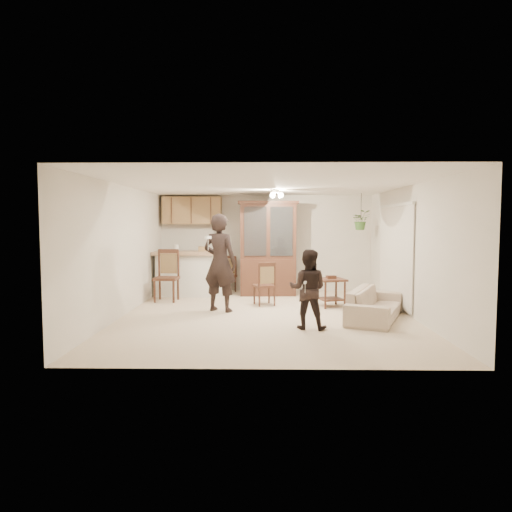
{
  "coord_description": "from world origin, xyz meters",
  "views": [
    {
      "loc": [
        -0.04,
        -8.7,
        1.79
      ],
      "look_at": [
        -0.2,
        0.4,
        1.12
      ],
      "focal_mm": 32.0,
      "sensor_mm": 36.0,
      "label": 1
    }
  ],
  "objects_px": {
    "adult": "(220,267)",
    "chair_hutch_right": "(264,293)",
    "china_hutch": "(268,249)",
    "child": "(308,289)",
    "chair_bar": "(166,287)",
    "side_table": "(331,292)",
    "chair_hutch_left": "(226,282)",
    "sofa": "(375,300)"
  },
  "relations": [
    {
      "from": "chair_bar",
      "to": "chair_hutch_right",
      "type": "xyz_separation_m",
      "value": [
        2.23,
        -0.44,
        -0.07
      ]
    },
    {
      "from": "sofa",
      "to": "chair_bar",
      "type": "relative_size",
      "value": 1.59
    },
    {
      "from": "side_table",
      "to": "chair_hutch_right",
      "type": "distance_m",
      "value": 1.43
    },
    {
      "from": "adult",
      "to": "side_table",
      "type": "distance_m",
      "value": 2.45
    },
    {
      "from": "adult",
      "to": "side_table",
      "type": "height_order",
      "value": "adult"
    },
    {
      "from": "china_hutch",
      "to": "chair_bar",
      "type": "bearing_deg",
      "value": -159.58
    },
    {
      "from": "adult",
      "to": "china_hutch",
      "type": "xyz_separation_m",
      "value": [
        0.98,
        2.12,
        0.24
      ]
    },
    {
      "from": "side_table",
      "to": "chair_hutch_left",
      "type": "xyz_separation_m",
      "value": [
        -2.4,
        1.97,
        -0.05
      ]
    },
    {
      "from": "side_table",
      "to": "chair_bar",
      "type": "relative_size",
      "value": 0.57
    },
    {
      "from": "child",
      "to": "sofa",
      "type": "bearing_deg",
      "value": -136.23
    },
    {
      "from": "china_hutch",
      "to": "side_table",
      "type": "distance_m",
      "value": 2.22
    },
    {
      "from": "side_table",
      "to": "chair_hutch_left",
      "type": "relative_size",
      "value": 0.72
    },
    {
      "from": "adult",
      "to": "chair_bar",
      "type": "xyz_separation_m",
      "value": [
        -1.34,
        1.16,
        -0.57
      ]
    },
    {
      "from": "china_hutch",
      "to": "adult",
      "type": "bearing_deg",
      "value": -116.87
    },
    {
      "from": "adult",
      "to": "china_hutch",
      "type": "height_order",
      "value": "china_hutch"
    },
    {
      "from": "sofa",
      "to": "china_hutch",
      "type": "relative_size",
      "value": 0.81
    },
    {
      "from": "chair_bar",
      "to": "child",
      "type": "bearing_deg",
      "value": -39.25
    },
    {
      "from": "adult",
      "to": "chair_hutch_left",
      "type": "relative_size",
      "value": 1.93
    },
    {
      "from": "child",
      "to": "china_hutch",
      "type": "height_order",
      "value": "china_hutch"
    },
    {
      "from": "adult",
      "to": "china_hutch",
      "type": "bearing_deg",
      "value": -91.67
    },
    {
      "from": "adult",
      "to": "child",
      "type": "height_order",
      "value": "adult"
    },
    {
      "from": "china_hutch",
      "to": "sofa",
      "type": "bearing_deg",
      "value": -57.31
    },
    {
      "from": "chair_bar",
      "to": "side_table",
      "type": "bearing_deg",
      "value": -6.95
    },
    {
      "from": "child",
      "to": "china_hutch",
      "type": "distance_m",
      "value": 3.7
    },
    {
      "from": "chair_hutch_left",
      "to": "chair_hutch_right",
      "type": "bearing_deg",
      "value": -30.15
    },
    {
      "from": "child",
      "to": "side_table",
      "type": "xyz_separation_m",
      "value": [
        0.69,
        2.04,
        -0.36
      ]
    },
    {
      "from": "chair_bar",
      "to": "chair_hutch_right",
      "type": "height_order",
      "value": "chair_bar"
    },
    {
      "from": "sofa",
      "to": "china_hutch",
      "type": "height_order",
      "value": "china_hutch"
    },
    {
      "from": "sofa",
      "to": "adult",
      "type": "height_order",
      "value": "adult"
    },
    {
      "from": "sofa",
      "to": "child",
      "type": "relative_size",
      "value": 1.39
    },
    {
      "from": "sofa",
      "to": "chair_hutch_right",
      "type": "height_order",
      "value": "chair_hutch_right"
    },
    {
      "from": "china_hutch",
      "to": "chair_hutch_right",
      "type": "height_order",
      "value": "china_hutch"
    },
    {
      "from": "child",
      "to": "chair_bar",
      "type": "height_order",
      "value": "child"
    },
    {
      "from": "sofa",
      "to": "side_table",
      "type": "height_order",
      "value": "sofa"
    },
    {
      "from": "side_table",
      "to": "chair_hutch_right",
      "type": "relative_size",
      "value": 0.71
    },
    {
      "from": "chair_bar",
      "to": "chair_hutch_left",
      "type": "xyz_separation_m",
      "value": [
        1.25,
        1.36,
        -0.07
      ]
    },
    {
      "from": "chair_bar",
      "to": "chair_hutch_left",
      "type": "height_order",
      "value": "chair_bar"
    },
    {
      "from": "adult",
      "to": "chair_hutch_right",
      "type": "height_order",
      "value": "adult"
    },
    {
      "from": "child",
      "to": "chair_hutch_right",
      "type": "bearing_deg",
      "value": -58.2
    },
    {
      "from": "child",
      "to": "chair_bar",
      "type": "distance_m",
      "value": 3.99
    },
    {
      "from": "adult",
      "to": "chair_hutch_left",
      "type": "distance_m",
      "value": 2.6
    },
    {
      "from": "china_hutch",
      "to": "chair_hutch_left",
      "type": "xyz_separation_m",
      "value": [
        -1.07,
        0.4,
        -0.88
      ]
    }
  ]
}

